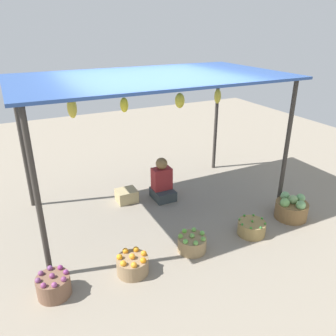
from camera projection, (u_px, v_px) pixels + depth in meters
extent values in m
plane|color=gray|center=(154.00, 207.00, 5.85)|extent=(14.00, 14.00, 0.00)
cylinder|color=#38332D|center=(38.00, 199.00, 3.81)|extent=(0.07, 0.07, 2.20)
cylinder|color=#38332D|center=(286.00, 149.00, 5.35)|extent=(0.07, 0.07, 2.20)
cylinder|color=#38332D|center=(23.00, 146.00, 5.47)|extent=(0.07, 0.07, 2.20)
cylinder|color=#38332D|center=(216.00, 119.00, 7.00)|extent=(0.07, 0.07, 2.20)
cube|color=#315296|center=(152.00, 77.00, 4.96)|extent=(4.08, 2.31, 0.04)
ellipsoid|color=gold|center=(72.00, 108.00, 4.81)|extent=(0.14, 0.14, 0.30)
ellipsoid|color=yellow|center=(124.00, 105.00, 4.98)|extent=(0.12, 0.12, 0.22)
ellipsoid|color=yellow|center=(180.00, 101.00, 5.26)|extent=(0.15, 0.15, 0.24)
ellipsoid|color=gold|center=(218.00, 96.00, 5.57)|extent=(0.11, 0.11, 0.24)
cube|color=#333B3D|center=(163.00, 194.00, 6.09)|extent=(0.36, 0.44, 0.18)
cube|color=maroon|center=(162.00, 179.00, 6.02)|extent=(0.34, 0.22, 0.40)
sphere|color=olive|center=(162.00, 163.00, 5.90)|extent=(0.21, 0.21, 0.21)
cylinder|color=brown|center=(54.00, 286.00, 3.90)|extent=(0.39, 0.39, 0.25)
sphere|color=#7F3969|center=(52.00, 276.00, 3.84)|extent=(0.06, 0.06, 0.06)
sphere|color=#823774|center=(66.00, 272.00, 3.91)|extent=(0.06, 0.06, 0.06)
sphere|color=#843070|center=(60.00, 268.00, 3.98)|extent=(0.06, 0.06, 0.06)
sphere|color=#7B4279|center=(50.00, 268.00, 3.98)|extent=(0.06, 0.06, 0.06)
sphere|color=#793E6B|center=(41.00, 273.00, 3.89)|extent=(0.06, 0.06, 0.06)
sphere|color=#75406C|center=(38.00, 280.00, 3.78)|extent=(0.06, 0.06, 0.06)
sphere|color=#853868|center=(43.00, 285.00, 3.71)|extent=(0.06, 0.06, 0.06)
sphere|color=#883F72|center=(54.00, 285.00, 3.72)|extent=(0.06, 0.06, 0.06)
sphere|color=#7E3A68|center=(64.00, 279.00, 3.80)|extent=(0.06, 0.06, 0.06)
cylinder|color=#917553|center=(133.00, 265.00, 4.26)|extent=(0.41, 0.41, 0.22)
sphere|color=orange|center=(132.00, 256.00, 4.21)|extent=(0.08, 0.08, 0.08)
sphere|color=orange|center=(144.00, 253.00, 4.28)|extent=(0.08, 0.08, 0.08)
sphere|color=orange|center=(136.00, 249.00, 4.36)|extent=(0.08, 0.08, 0.08)
sphere|color=orange|center=(125.00, 251.00, 4.33)|extent=(0.08, 0.08, 0.08)
sphere|color=orange|center=(120.00, 257.00, 4.21)|extent=(0.08, 0.08, 0.08)
sphere|color=orange|center=(123.00, 263.00, 4.10)|extent=(0.08, 0.08, 0.08)
sphere|color=orange|center=(134.00, 265.00, 4.07)|extent=(0.08, 0.08, 0.08)
sphere|color=orange|center=(143.00, 260.00, 4.15)|extent=(0.08, 0.08, 0.08)
cylinder|color=#947A53|center=(192.00, 244.00, 4.69)|extent=(0.41, 0.41, 0.21)
sphere|color=#71B34E|center=(192.00, 236.00, 4.63)|extent=(0.07, 0.07, 0.07)
sphere|color=#67B649|center=(202.00, 233.00, 4.70)|extent=(0.07, 0.07, 0.07)
sphere|color=#6DB84F|center=(194.00, 230.00, 4.78)|extent=(0.07, 0.07, 0.07)
sphere|color=#64B93E|center=(184.00, 231.00, 4.75)|extent=(0.07, 0.07, 0.07)
sphere|color=#6AB13F|center=(181.00, 236.00, 4.64)|extent=(0.07, 0.07, 0.07)
sphere|color=#66BC4C|center=(185.00, 242.00, 4.52)|extent=(0.07, 0.07, 0.07)
sphere|color=#65A849|center=(196.00, 243.00, 4.49)|extent=(0.07, 0.07, 0.07)
sphere|color=#64A846|center=(203.00, 239.00, 4.57)|extent=(0.07, 0.07, 0.07)
cylinder|color=#987E49|center=(251.00, 228.00, 5.05)|extent=(0.42, 0.42, 0.21)
sphere|color=#3A872B|center=(252.00, 221.00, 5.01)|extent=(0.04, 0.04, 0.04)
sphere|color=#348F2B|center=(262.00, 218.00, 5.08)|extent=(0.04, 0.04, 0.04)
sphere|color=#398F2B|center=(253.00, 215.00, 5.17)|extent=(0.04, 0.04, 0.04)
sphere|color=#358F28|center=(244.00, 215.00, 5.16)|extent=(0.04, 0.04, 0.04)
sphere|color=#3D8832|center=(240.00, 219.00, 5.06)|extent=(0.04, 0.04, 0.04)
sphere|color=#32812E|center=(242.00, 224.00, 4.93)|extent=(0.04, 0.04, 0.04)
sphere|color=#37872E|center=(251.00, 228.00, 4.84)|extent=(0.04, 0.04, 0.04)
sphere|color=#348535|center=(261.00, 228.00, 4.85)|extent=(0.04, 0.04, 0.04)
sphere|color=#37832B|center=(265.00, 224.00, 4.95)|extent=(0.04, 0.04, 0.04)
cylinder|color=brown|center=(291.00, 210.00, 5.47)|extent=(0.52, 0.52, 0.27)
sphere|color=#81A868|center=(293.00, 200.00, 5.39)|extent=(0.15, 0.15, 0.15)
sphere|color=#76AF6C|center=(300.00, 198.00, 5.46)|extent=(0.15, 0.15, 0.15)
sphere|color=#76AB6F|center=(285.00, 196.00, 5.53)|extent=(0.15, 0.15, 0.15)
sphere|color=#73AB5C|center=(285.00, 203.00, 5.33)|extent=(0.15, 0.15, 0.15)
sphere|color=#74AD6A|center=(301.00, 205.00, 5.26)|extent=(0.15, 0.15, 0.15)
cube|color=tan|center=(127.00, 196.00, 5.99)|extent=(0.35, 0.32, 0.22)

